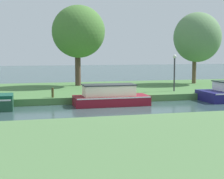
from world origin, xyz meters
name	(u,v)px	position (x,y,z in m)	size (l,w,h in m)	color
ground_plane	(127,108)	(0.00, 0.00, 0.00)	(120.00, 120.00, 0.00)	#334C4D
riverbank_far	(100,90)	(0.00, 7.00, 0.20)	(72.00, 10.00, 0.40)	#48753D
riverbank_near	(218,152)	(0.00, -9.00, 0.20)	(72.00, 10.00, 0.40)	#527946
maroon_cruiser	(110,96)	(-0.61, 1.20, 0.51)	(4.24, 1.63, 1.21)	maroon
willow_tree_left	(78,32)	(-1.28, 8.51, 4.52)	(4.00, 4.05, 6.11)	#4F382D
willow_tree_centre	(197,37)	(8.37, 8.09, 4.18)	(3.84, 3.82, 5.80)	brown
lamp_post	(174,68)	(4.40, 3.66, 1.97)	(0.24, 0.24, 2.44)	#333338
mooring_post_near	(53,93)	(-3.75, 2.39, 0.68)	(0.14, 0.14, 0.56)	#463F20
mooring_post_far	(130,89)	(0.92, 2.39, 0.77)	(0.20, 0.20, 0.74)	#4C332C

